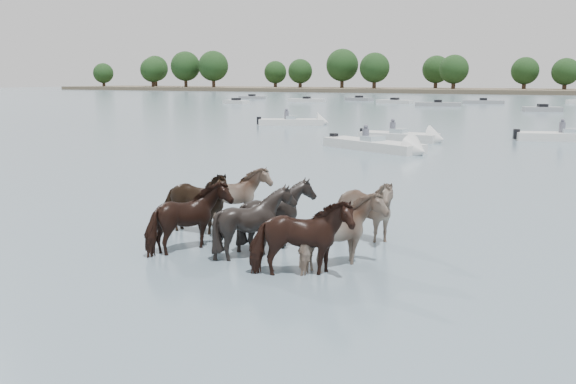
% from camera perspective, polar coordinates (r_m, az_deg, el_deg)
% --- Properties ---
extents(ground, '(400.00, 400.00, 0.00)m').
position_cam_1_polar(ground, '(12.77, 0.83, -6.15)').
color(ground, slate).
rests_on(ground, ground).
extents(shoreline, '(160.00, 30.00, 1.00)m').
position_cam_1_polar(shoreline, '(177.77, 1.33, 9.71)').
color(shoreline, '#4C4233').
rests_on(shoreline, ground).
extents(pony_herd, '(6.00, 4.67, 1.70)m').
position_cam_1_polar(pony_herd, '(13.22, -2.15, -2.51)').
color(pony_herd, black).
rests_on(pony_herd, ground).
extents(motorboat_a, '(5.30, 1.96, 1.92)m').
position_cam_1_polar(motorboat_a, '(36.69, 11.54, 5.08)').
color(motorboat_a, silver).
rests_on(motorboat_a, ground).
extents(motorboat_b, '(6.50, 4.15, 1.92)m').
position_cam_1_polar(motorboat_b, '(31.51, 9.11, 4.26)').
color(motorboat_b, silver).
rests_on(motorboat_b, ground).
extents(motorboat_f, '(5.72, 3.95, 1.92)m').
position_cam_1_polar(motorboat_f, '(48.66, 1.21, 6.63)').
color(motorboat_f, silver).
rests_on(motorboat_f, ground).
extents(distant_flotilla, '(101.88, 29.51, 0.93)m').
position_cam_1_polar(distant_flotilla, '(88.53, 22.95, 7.67)').
color(distant_flotilla, gray).
rests_on(distant_flotilla, ground).
extents(treeline, '(145.70, 21.29, 11.74)m').
position_cam_1_polar(treeline, '(178.38, -0.63, 11.61)').
color(treeline, '#382619').
rests_on(treeline, ground).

